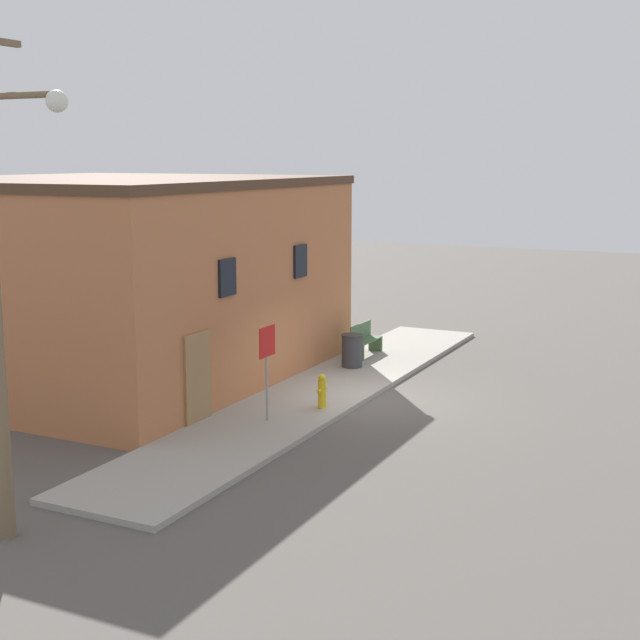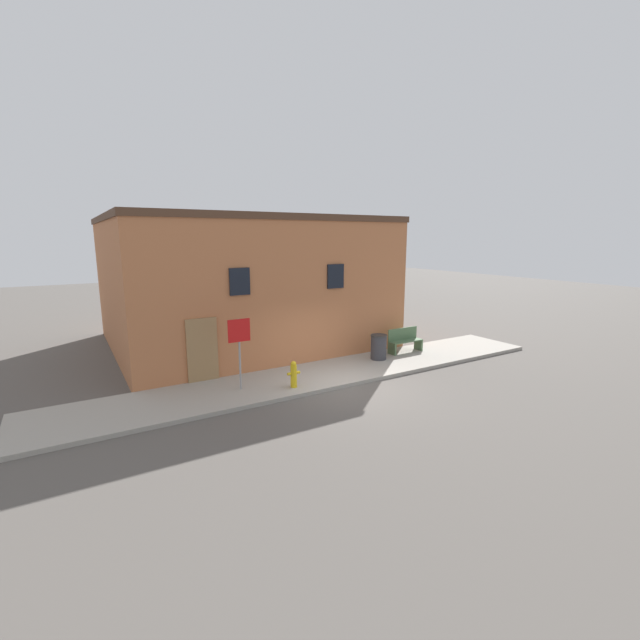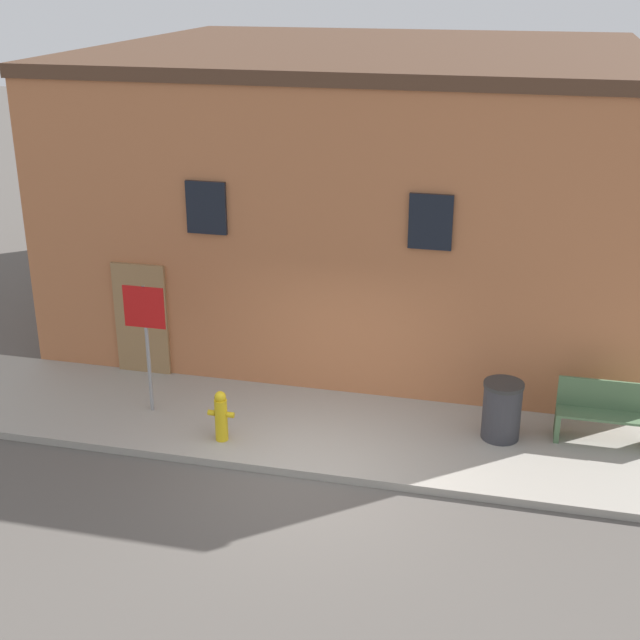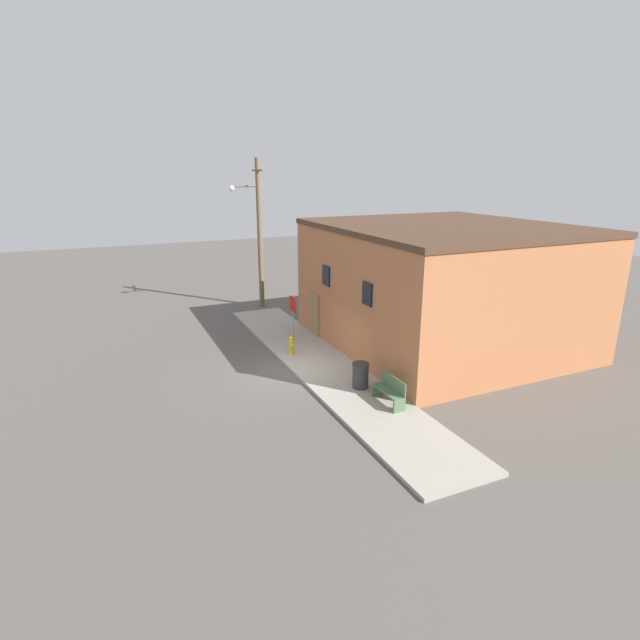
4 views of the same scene
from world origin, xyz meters
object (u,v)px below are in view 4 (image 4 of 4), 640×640
(bench, at_px, (390,391))
(trash_bin, at_px, (360,375))
(fire_hydrant, at_px, (291,345))
(stop_sign, at_px, (293,310))
(utility_pole, at_px, (258,231))

(bench, height_order, trash_bin, bench)
(fire_hydrant, distance_m, stop_sign, 1.98)
(bench, distance_m, utility_pole, 15.04)
(trash_bin, xyz_separation_m, utility_pole, (-12.95, 0.29, 3.90))
(utility_pole, bearing_deg, stop_sign, -5.76)
(trash_bin, bearing_deg, stop_sign, -175.64)
(stop_sign, bearing_deg, fire_hydrant, -24.41)
(fire_hydrant, height_order, bench, bench)
(trash_bin, distance_m, utility_pole, 13.53)
(stop_sign, distance_m, trash_bin, 5.84)
(fire_hydrant, distance_m, utility_pole, 9.66)
(fire_hydrant, distance_m, bench, 5.99)
(bench, relative_size, trash_bin, 1.58)
(stop_sign, distance_m, bench, 7.42)
(fire_hydrant, height_order, utility_pole, utility_pole)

